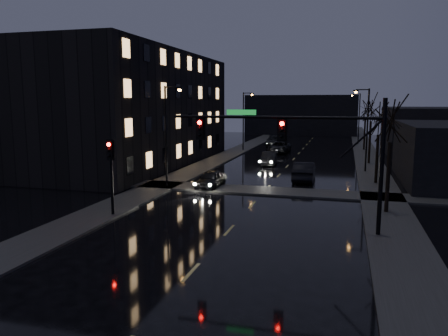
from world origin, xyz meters
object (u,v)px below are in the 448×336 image
Objects in this scene: oncoming_car_d at (274,141)px; lead_car at (304,171)px; oncoming_car_c at (279,147)px; oncoming_car_a at (211,179)px; oncoming_car_b at (269,159)px.

oncoming_car_d is 1.09× the size of lead_car.
oncoming_car_c is 1.09× the size of lead_car.
oncoming_car_c is at bearing 87.74° from oncoming_car_a.
oncoming_car_c reaches higher than oncoming_car_b.
lead_car is at bearing -81.49° from oncoming_car_d.
oncoming_car_b is at bearing -63.25° from lead_car.
oncoming_car_c is 8.70m from oncoming_car_d.
oncoming_car_c is at bearing -77.12° from lead_car.
oncoming_car_b is 11.52m from oncoming_car_c.
oncoming_car_c is at bearing -81.63° from oncoming_car_d.
lead_car is at bearing -75.09° from oncoming_car_c.
lead_car is at bearing -66.22° from oncoming_car_b.
lead_car reaches higher than oncoming_car_d.
lead_car is (7.18, -28.37, 0.03)m from oncoming_car_d.
oncoming_car_d is at bearing 93.30° from oncoming_car_b.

